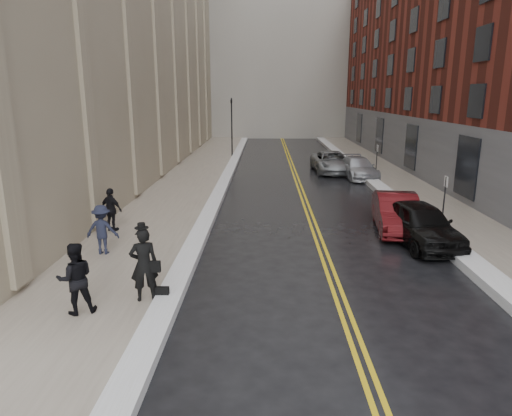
{
  "coord_description": "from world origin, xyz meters",
  "views": [
    {
      "loc": [
        0.41,
        -10.76,
        5.53
      ],
      "look_at": [
        0.07,
        4.92,
        1.6
      ],
      "focal_mm": 32.0,
      "sensor_mm": 36.0,
      "label": 1
    }
  ],
  "objects_px": {
    "car_black": "(420,224)",
    "pedestrian_c": "(111,210)",
    "pedestrian_a": "(76,278)",
    "pedestrian_b": "(102,230)",
    "car_silver_far": "(332,162)",
    "car_silver_near": "(358,168)",
    "car_maroon": "(397,213)",
    "pedestrian_main": "(144,264)"
  },
  "relations": [
    {
      "from": "car_silver_near",
      "to": "pedestrian_c",
      "type": "distance_m",
      "value": 18.04
    },
    {
      "from": "car_black",
      "to": "car_silver_near",
      "type": "bearing_deg",
      "value": 81.92
    },
    {
      "from": "car_maroon",
      "to": "car_silver_near",
      "type": "bearing_deg",
      "value": 93.58
    },
    {
      "from": "car_silver_near",
      "to": "pedestrian_main",
      "type": "xyz_separation_m",
      "value": [
        -9.45,
        -19.4,
        0.46
      ]
    },
    {
      "from": "pedestrian_a",
      "to": "car_maroon",
      "type": "bearing_deg",
      "value": -166.73
    },
    {
      "from": "car_black",
      "to": "pedestrian_c",
      "type": "height_order",
      "value": "pedestrian_c"
    },
    {
      "from": "pedestrian_a",
      "to": "car_silver_near",
      "type": "bearing_deg",
      "value": -142.99
    },
    {
      "from": "car_maroon",
      "to": "car_silver_near",
      "type": "height_order",
      "value": "car_maroon"
    },
    {
      "from": "pedestrian_main",
      "to": "pedestrian_a",
      "type": "relative_size",
      "value": 1.09
    },
    {
      "from": "car_maroon",
      "to": "pedestrian_a",
      "type": "relative_size",
      "value": 2.52
    },
    {
      "from": "car_black",
      "to": "pedestrian_a",
      "type": "relative_size",
      "value": 2.53
    },
    {
      "from": "pedestrian_c",
      "to": "car_silver_far",
      "type": "bearing_deg",
      "value": -101.39
    },
    {
      "from": "car_maroon",
      "to": "car_silver_near",
      "type": "xyz_separation_m",
      "value": [
        0.81,
        12.32,
        -0.07
      ]
    },
    {
      "from": "car_silver_near",
      "to": "pedestrian_a",
      "type": "bearing_deg",
      "value": -123.9
    },
    {
      "from": "car_maroon",
      "to": "car_silver_near",
      "type": "distance_m",
      "value": 12.35
    },
    {
      "from": "car_maroon",
      "to": "pedestrian_c",
      "type": "distance_m",
      "value": 11.64
    },
    {
      "from": "pedestrian_b",
      "to": "car_silver_near",
      "type": "bearing_deg",
      "value": -125.9
    },
    {
      "from": "pedestrian_main",
      "to": "pedestrian_c",
      "type": "xyz_separation_m",
      "value": [
        -2.97,
        6.32,
        -0.13
      ]
    },
    {
      "from": "pedestrian_main",
      "to": "pedestrian_c",
      "type": "distance_m",
      "value": 6.98
    },
    {
      "from": "car_silver_far",
      "to": "pedestrian_main",
      "type": "xyz_separation_m",
      "value": [
        -8.0,
        -21.61,
        0.4
      ]
    },
    {
      "from": "pedestrian_main",
      "to": "pedestrian_a",
      "type": "distance_m",
      "value": 1.7
    },
    {
      "from": "car_maroon",
      "to": "car_silver_far",
      "type": "height_order",
      "value": "car_maroon"
    },
    {
      "from": "pedestrian_c",
      "to": "car_black",
      "type": "bearing_deg",
      "value": -160.35
    },
    {
      "from": "pedestrian_a",
      "to": "car_silver_far",
      "type": "bearing_deg",
      "value": -137.49
    },
    {
      "from": "car_silver_far",
      "to": "pedestrian_c",
      "type": "height_order",
      "value": "pedestrian_c"
    },
    {
      "from": "car_black",
      "to": "pedestrian_c",
      "type": "xyz_separation_m",
      "value": [
        -12.01,
        0.97,
        0.23
      ]
    },
    {
      "from": "car_black",
      "to": "pedestrian_main",
      "type": "relative_size",
      "value": 2.32
    },
    {
      "from": "pedestrian_main",
      "to": "car_black",
      "type": "bearing_deg",
      "value": -168.32
    },
    {
      "from": "car_black",
      "to": "pedestrian_b",
      "type": "bearing_deg",
      "value": -177.79
    },
    {
      "from": "pedestrian_main",
      "to": "car_silver_near",
      "type": "bearing_deg",
      "value": -134.89
    },
    {
      "from": "pedestrian_b",
      "to": "car_black",
      "type": "bearing_deg",
      "value": -170.4
    },
    {
      "from": "pedestrian_b",
      "to": "pedestrian_c",
      "type": "distance_m",
      "value": 2.76
    },
    {
      "from": "car_black",
      "to": "car_silver_near",
      "type": "relative_size",
      "value": 0.98
    },
    {
      "from": "car_maroon",
      "to": "pedestrian_main",
      "type": "bearing_deg",
      "value": -133.33
    },
    {
      "from": "car_silver_near",
      "to": "pedestrian_c",
      "type": "relative_size",
      "value": 2.73
    },
    {
      "from": "car_silver_far",
      "to": "pedestrian_a",
      "type": "height_order",
      "value": "pedestrian_a"
    },
    {
      "from": "car_black",
      "to": "pedestrian_c",
      "type": "distance_m",
      "value": 12.05
    },
    {
      "from": "pedestrian_b",
      "to": "pedestrian_c",
      "type": "xyz_separation_m",
      "value": [
        -0.58,
        2.7,
        0.01
      ]
    },
    {
      "from": "car_maroon",
      "to": "pedestrian_c",
      "type": "bearing_deg",
      "value": -168.9
    },
    {
      "from": "car_silver_near",
      "to": "car_black",
      "type": "bearing_deg",
      "value": -97.07
    },
    {
      "from": "car_silver_far",
      "to": "car_black",
      "type": "bearing_deg",
      "value": -89.16
    },
    {
      "from": "car_black",
      "to": "car_silver_far",
      "type": "distance_m",
      "value": 16.3
    }
  ]
}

